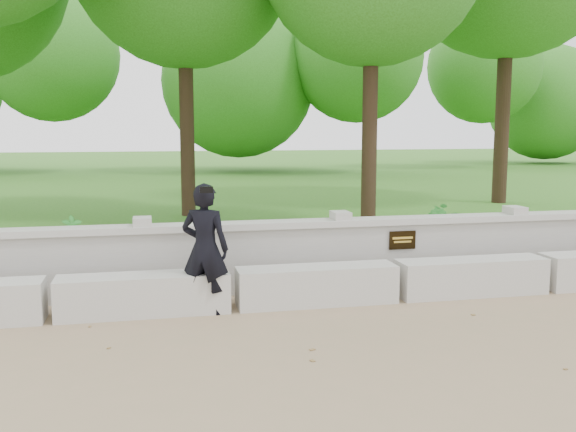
{
  "coord_description": "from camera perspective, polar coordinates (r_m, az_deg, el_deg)",
  "views": [
    {
      "loc": [
        -2.92,
        -5.25,
        2.08
      ],
      "look_at": [
        -1.34,
        1.95,
        1.05
      ],
      "focal_mm": 40.0,
      "sensor_mm": 36.0,
      "label": 1
    }
  ],
  "objects": [
    {
      "name": "ground",
      "position": [
        6.36,
        16.09,
        -11.49
      ],
      "size": [
        80.0,
        80.0,
        0.0
      ],
      "primitive_type": "plane",
      "color": "#917759",
      "rests_on": "ground"
    },
    {
      "name": "lawn",
      "position": [
        19.57,
        -3.76,
        2.14
      ],
      "size": [
        40.0,
        22.0,
        0.25
      ],
      "primitive_type": "cube",
      "color": "#2E661D",
      "rests_on": "ground"
    },
    {
      "name": "concrete_bench",
      "position": [
        7.95,
        9.6,
        -5.7
      ],
      "size": [
        11.9,
        0.45,
        0.45
      ],
      "color": "#B7B4AC",
      "rests_on": "ground"
    },
    {
      "name": "parapet_wall",
      "position": [
        8.53,
        7.88,
        -3.08
      ],
      "size": [
        12.5,
        0.35,
        0.9
      ],
      "color": "#ACA9A2",
      "rests_on": "ground"
    },
    {
      "name": "man_main",
      "position": [
        7.2,
        -7.38,
        -2.9
      ],
      "size": [
        0.63,
        0.6,
        1.47
      ],
      "color": "black",
      "rests_on": "ground"
    },
    {
      "name": "shrub_a",
      "position": [
        9.89,
        -18.58,
        -1.55
      ],
      "size": [
        0.34,
        0.29,
        0.55
      ],
      "primitive_type": "imported",
      "rotation": [
        0.0,
        0.0,
        0.37
      ],
      "color": "#2C802B",
      "rests_on": "lawn"
    },
    {
      "name": "shrub_b",
      "position": [
        9.6,
        13.05,
        -1.3
      ],
      "size": [
        0.36,
        0.41,
        0.65
      ],
      "primitive_type": "imported",
      "rotation": [
        0.0,
        0.0,
        1.79
      ],
      "color": "#2C802B",
      "rests_on": "lawn"
    },
    {
      "name": "shrub_c",
      "position": [
        10.28,
        14.44,
        -0.82
      ],
      "size": [
        0.71,
        0.67,
        0.63
      ],
      "primitive_type": "imported",
      "rotation": [
        0.0,
        0.0,
        3.54
      ],
      "color": "#2C802B",
      "rests_on": "lawn"
    },
    {
      "name": "shrub_d",
      "position": [
        8.94,
        -13.21,
        -2.18
      ],
      "size": [
        0.44,
        0.44,
        0.59
      ],
      "primitive_type": "imported",
      "rotation": [
        0.0,
        0.0,
        5.54
      ],
      "color": "#2C802B",
      "rests_on": "lawn"
    }
  ]
}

